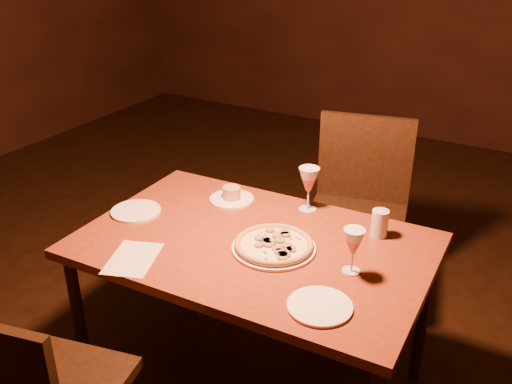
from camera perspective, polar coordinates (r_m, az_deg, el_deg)
The scene contains 11 objects.
floor at distance 2.61m, azimuth -4.35°, elevation -18.31°, with size 7.00×7.00×0.00m, color black.
dining_table at distance 2.20m, azimuth -0.21°, elevation -6.36°, with size 1.33×0.88×0.70m.
chair_far at distance 2.84m, azimuth 10.17°, elevation -1.34°, with size 0.55×0.55×0.96m.
pizza_plate at distance 2.12m, azimuth 1.79°, elevation -5.32°, with size 0.31×0.31×0.03m.
ramekin_saucer at distance 2.48m, azimuth -2.46°, elevation -0.38°, with size 0.19×0.19×0.06m.
wine_glass_far at distance 2.37m, azimuth 5.27°, elevation 0.29°, with size 0.09×0.09×0.19m, color #C85953, non-canonical shape.
wine_glass_right at distance 1.98m, azimuth 9.66°, elevation -5.82°, with size 0.08×0.08×0.17m, color #C85953, non-canonical shape.
water_tumbler at distance 2.23m, azimuth 12.27°, elevation -3.09°, with size 0.07×0.07×0.11m, color silver.
side_plate_left at distance 2.43m, azimuth -11.93°, elevation -1.88°, with size 0.21×0.21×0.01m, color white.
side_plate_near at distance 1.84m, azimuth 6.39°, elevation -11.29°, with size 0.21×0.21×0.01m, color white.
menu_card at distance 2.11m, azimuth -12.22°, elevation -6.52°, with size 0.16×0.23×0.00m, color silver.
Camera 1 is at (1.09, -1.53, 1.81)m, focal length 40.00 mm.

